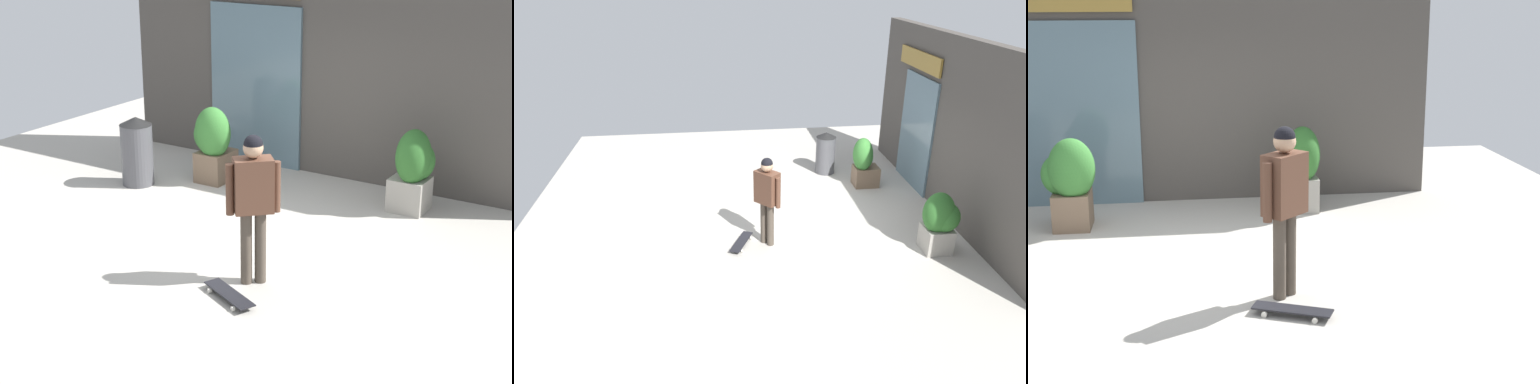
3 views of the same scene
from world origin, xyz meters
The scene contains 7 objects.
ground_plane centered at (0.00, 0.00, 0.00)m, with size 12.00×12.00×0.00m, color #B2ADA3.
building_facade centered at (-0.06, 2.86, 1.79)m, with size 7.43×0.31×3.60m.
skateboarder centered at (1.04, -1.06, 1.06)m, with size 0.49×0.48×1.73m.
skateboard centered at (1.04, -1.56, 0.06)m, with size 0.78×0.49×0.08m.
planter_box_left centered at (1.72, 1.99, 0.64)m, with size 0.55×0.68×1.19m.
planter_box_right centered at (-1.33, 1.52, 0.65)m, with size 0.69×0.64×1.20m.
trash_bin centered at (-2.25, 0.82, 0.53)m, with size 0.50×0.50×1.06m.
Camera 2 is at (8.90, -2.01, 4.77)m, focal length 33.85 mm.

